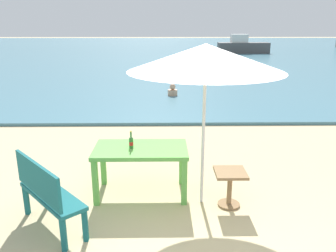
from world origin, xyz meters
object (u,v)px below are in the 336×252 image
at_px(picnic_table_green, 141,155).
at_px(patio_umbrella, 206,58).
at_px(bench_teal_center, 46,191).
at_px(swimmer_person, 173,91).
at_px(beer_bottle_amber, 131,142).
at_px(side_table_wood, 230,183).
at_px(boat_ferry, 243,46).

bearing_deg(picnic_table_green, patio_umbrella, -16.66).
bearing_deg(patio_umbrella, bench_teal_center, -161.91).
xyz_separation_m(bench_teal_center, swimmer_person, (1.82, 8.03, -0.30)).
distance_m(picnic_table_green, swimmer_person, 7.14).
bearing_deg(beer_bottle_amber, swimmer_person, 83.39).
xyz_separation_m(beer_bottle_amber, bench_teal_center, (-0.99, -0.93, -0.31)).
height_order(picnic_table_green, patio_umbrella, patio_umbrella).
relative_size(picnic_table_green, side_table_wood, 2.59).
bearing_deg(side_table_wood, patio_umbrella, 163.31).
height_order(bench_teal_center, swimmer_person, bench_teal_center).
bearing_deg(patio_umbrella, swimmer_person, 91.71).
height_order(beer_bottle_amber, boat_ferry, boat_ferry).
relative_size(side_table_wood, bench_teal_center, 0.48).
relative_size(picnic_table_green, swimmer_person, 3.41).
height_order(beer_bottle_amber, swimmer_person, beer_bottle_amber).
height_order(swimmer_person, boat_ferry, boat_ferry).
height_order(patio_umbrella, boat_ferry, patio_umbrella).
relative_size(picnic_table_green, patio_umbrella, 0.61).
xyz_separation_m(beer_bottle_amber, boat_ferry, (7.17, 24.31, -0.22)).
height_order(picnic_table_green, side_table_wood, picnic_table_green).
bearing_deg(patio_umbrella, beer_bottle_amber, 165.56).
xyz_separation_m(patio_umbrella, swimmer_person, (-0.22, 7.36, -1.88)).
bearing_deg(beer_bottle_amber, picnic_table_green, 0.72).
relative_size(picnic_table_green, boat_ferry, 0.33).
bearing_deg(bench_teal_center, beer_bottle_amber, 43.23).
xyz_separation_m(bench_teal_center, boat_ferry, (8.16, 25.25, 0.09)).
distance_m(side_table_wood, boat_ferry, 25.36).
bearing_deg(bench_teal_center, boat_ferry, 72.09).
relative_size(picnic_table_green, beer_bottle_amber, 5.28).
bearing_deg(bench_teal_center, swimmer_person, 77.25).
height_order(picnic_table_green, bench_teal_center, bench_teal_center).
xyz_separation_m(patio_umbrella, boat_ferry, (6.12, 24.58, -1.49)).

